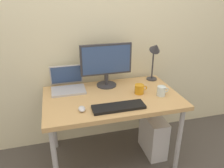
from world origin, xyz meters
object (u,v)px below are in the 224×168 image
monitor (106,63)px  desk_lamp (155,53)px  coffee_mug (139,89)px  keyboard (119,107)px  laptop (68,84)px  glass_cup (161,91)px  mouse (82,109)px  computer_tower (153,135)px  desk (112,102)px

monitor → desk_lamp: 0.52m
coffee_mug → desk_lamp: bearing=45.0°
keyboard → coffee_mug: (0.27, 0.22, 0.03)m
monitor → keyboard: bearing=-91.5°
laptop → coffee_mug: (0.64, -0.27, -0.01)m
desk_lamp → glass_cup: size_ratio=3.80×
laptop → keyboard: 0.62m
monitor → laptop: bearing=177.3°
keyboard → glass_cup: (0.45, 0.13, 0.03)m
mouse → glass_cup: bearing=6.6°
monitor → computer_tower: size_ratio=1.21×
keyboard → mouse: bearing=172.6°
desk → glass_cup: (0.44, -0.11, 0.11)m
desk_lamp → coffee_mug: bearing=-135.0°
computer_tower → coffee_mug: bearing=174.6°
glass_cup → computer_tower: size_ratio=0.27×
laptop → coffee_mug: 0.70m
coffee_mug → computer_tower: coffee_mug is taller
laptop → keyboard: bearing=-52.8°
desk_lamp → coffee_mug: size_ratio=3.51×
glass_cup → monitor: bearing=141.3°
desk → laptop: (-0.38, 0.26, 0.12)m
monitor → glass_cup: bearing=-38.7°
glass_cup → laptop: bearing=155.9°
laptop → desk_lamp: (0.90, -0.02, 0.24)m
mouse → glass_cup: glass_cup is taller
desk → desk_lamp: 0.68m
keyboard → coffee_mug: 0.35m
monitor → coffee_mug: monitor is taller
desk → laptop: size_ratio=3.87×
mouse → coffee_mug: (0.57, 0.18, 0.03)m
mouse → desk: bearing=32.4°
laptop → glass_cup: 0.90m
keyboard → laptop: bearing=127.2°
coffee_mug → mouse: bearing=-162.5°
monitor → laptop: size_ratio=1.59×
laptop → desk: bearing=-34.4°
monitor → desk_lamp: bearing=0.1°
desk → desk_lamp: desk_lamp is taller
computer_tower → laptop: bearing=160.4°
monitor → desk_lamp: (0.51, 0.00, 0.06)m
mouse → desk_lamp: bearing=27.8°
desk_lamp → keyboard: size_ratio=0.97×
desk → coffee_mug: bearing=-3.4°
desk → keyboard: keyboard is taller
desk_lamp → glass_cup: bearing=-102.4°
monitor → keyboard: size_ratio=1.15×
glass_cup → desk: bearing=166.3°
desk → laptop: 0.47m
glass_cup → computer_tower: glass_cup is taller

